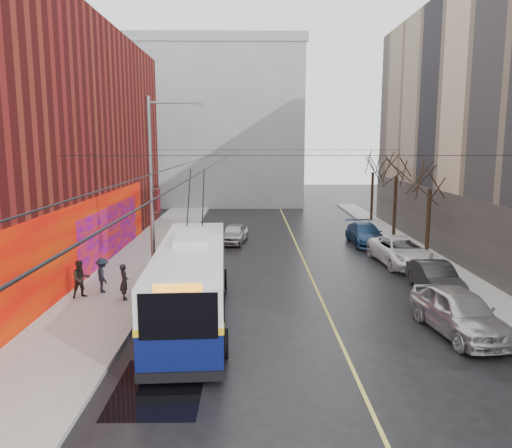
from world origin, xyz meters
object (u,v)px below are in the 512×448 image
at_px(trolleybus, 192,280).
at_px(parked_car_c, 402,251).
at_px(streetlight_pole, 154,187).
at_px(parked_car_d, 365,234).
at_px(parked_car_a, 459,312).
at_px(following_car, 234,233).
at_px(pedestrian_b, 81,279).
at_px(pedestrian_a, 124,282).
at_px(tree_far, 373,163).
at_px(tree_near, 431,176).
at_px(parked_car_b, 435,278).
at_px(pedestrian_c, 103,275).
at_px(tree_mid, 397,166).

distance_m(trolleybus, parked_car_c, 14.00).
height_order(streetlight_pole, parked_car_d, streetlight_pole).
relative_size(parked_car_a, following_car, 1.25).
bearing_deg(parked_car_d, pedestrian_b, -142.91).
distance_m(following_car, pedestrian_a, 13.88).
bearing_deg(pedestrian_b, tree_far, 14.69).
bearing_deg(following_car, pedestrian_a, -98.34).
distance_m(parked_car_d, pedestrian_b, 19.60).
bearing_deg(parked_car_a, pedestrian_b, 157.78).
relative_size(tree_far, pedestrian_a, 4.15).
distance_m(tree_near, following_car, 13.44).
xyz_separation_m(parked_car_b, pedestrian_b, (-16.01, -1.06, 0.28)).
xyz_separation_m(parked_car_c, pedestrian_c, (-15.36, -5.68, 0.17)).
xyz_separation_m(tree_near, trolleybus, (-12.97, -10.29, -3.41)).
height_order(trolleybus, parked_car_c, trolleybus).
bearing_deg(parked_car_b, trolleybus, -163.30).
bearing_deg(tree_mid, tree_near, -90.00).
height_order(trolleybus, pedestrian_b, trolleybus).
xyz_separation_m(following_car, pedestrian_c, (-5.57, -12.09, 0.27)).
relative_size(parked_car_b, parked_car_c, 0.77).
relative_size(parked_car_a, parked_car_c, 0.88).
bearing_deg(parked_car_c, parked_car_b, -95.51).
relative_size(streetlight_pole, following_car, 2.29).
bearing_deg(parked_car_d, parked_car_a, -92.54).
xyz_separation_m(parked_car_a, parked_car_c, (1.06, 10.48, -0.06)).
height_order(parked_car_d, pedestrian_c, pedestrian_c).
height_order(tree_far, parked_car_a, tree_far).
bearing_deg(parked_car_c, tree_mid, 72.14).
xyz_separation_m(parked_car_a, pedestrian_b, (-15.02, 4.02, 0.15)).
height_order(streetlight_pole, parked_car_a, streetlight_pole).
bearing_deg(pedestrian_a, streetlight_pole, -43.85).
height_order(tree_far, parked_car_b, tree_far).
relative_size(streetlight_pole, tree_near, 1.41).
height_order(tree_near, parked_car_d, tree_near).
xyz_separation_m(tree_near, parked_car_b, (-2.08, -7.02, -4.28)).
bearing_deg(parked_car_d, pedestrian_c, -143.42).
bearing_deg(pedestrian_b, streetlight_pole, -0.78).
relative_size(parked_car_c, parked_car_d, 1.12).
bearing_deg(tree_mid, pedestrian_b, -140.18).
height_order(tree_near, pedestrian_a, tree_near).
height_order(streetlight_pole, trolleybus, streetlight_pole).
relative_size(tree_near, pedestrian_b, 3.84).
bearing_deg(parked_car_b, pedestrian_c, -178.97).
bearing_deg(pedestrian_c, tree_near, -93.98).
relative_size(tree_near, tree_far, 0.97).
distance_m(parked_car_d, pedestrian_c, 18.55).
distance_m(streetlight_pole, tree_mid, 19.96).
bearing_deg(pedestrian_a, following_car, -39.70).
bearing_deg(pedestrian_a, tree_far, -57.32).
relative_size(tree_near, parked_car_a, 1.31).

